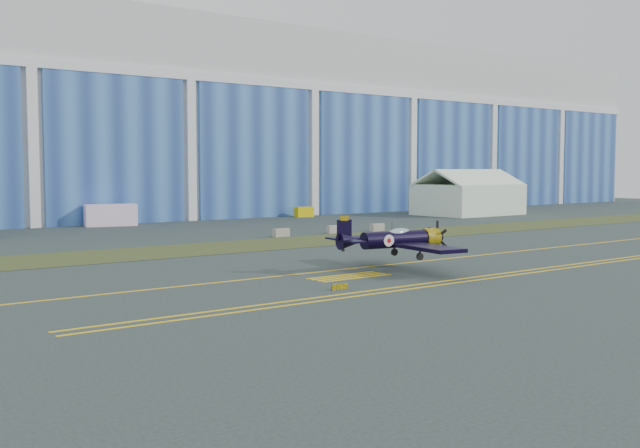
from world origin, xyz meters
TOP-DOWN VIEW (x-y plane):
  - ground at (0.00, 0.00)m, footprint 260.00×260.00m
  - grass_median at (0.00, 14.00)m, footprint 260.00×10.00m
  - hangar at (0.00, 71.79)m, footprint 220.00×45.70m
  - taxiway_centreline at (0.00, -5.00)m, footprint 200.00×0.20m
  - edge_line_near at (0.00, -14.50)m, footprint 80.00×0.20m
  - edge_line_far at (0.00, -13.50)m, footprint 80.00×0.20m
  - hold_short_ladder at (-18.00, -8.10)m, footprint 6.00×2.40m
  - guard_board_left at (-22.00, -12.00)m, footprint 1.20×0.15m
  - warbird at (-13.26, -7.56)m, footprint 11.85×13.59m
  - tent at (42.64, 34.89)m, footprint 16.14×11.92m
  - shipping_container at (-13.13, 46.60)m, footprint 6.92×3.99m
  - tug at (17.87, 46.32)m, footprint 2.98×2.22m
  - gse_box at (54.53, 43.05)m, footprint 3.06×2.34m
  - barrier_a at (-4.47, 19.94)m, footprint 2.04×0.77m
  - barrier_b at (3.12, 20.01)m, footprint 2.02×0.67m
  - barrier_c at (8.86, 19.17)m, footprint 2.06×0.83m

SIDE VIEW (x-z plane):
  - ground at x=0.00m, z-range 0.00..0.00m
  - taxiway_centreline at x=0.00m, z-range 0.00..0.02m
  - edge_line_near at x=0.00m, z-range 0.00..0.02m
  - edge_line_far at x=0.00m, z-range 0.00..0.02m
  - hold_short_ladder at x=-18.00m, z-range 0.00..0.02m
  - grass_median at x=0.00m, z-range 0.01..0.03m
  - guard_board_left at x=-22.00m, z-range 0.00..0.35m
  - barrier_a at x=-4.47m, z-range 0.00..0.90m
  - barrier_b at x=3.12m, z-range 0.00..0.90m
  - barrier_c at x=8.86m, z-range 0.00..0.90m
  - tug at x=17.87m, z-range 0.00..1.56m
  - gse_box at x=54.53m, z-range 0.00..1.63m
  - shipping_container at x=-13.13m, z-range 0.00..2.82m
  - warbird at x=-13.26m, z-range 0.45..4.06m
  - tent at x=42.64m, z-range 0.00..7.43m
  - hangar at x=0.00m, z-range -0.04..29.96m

